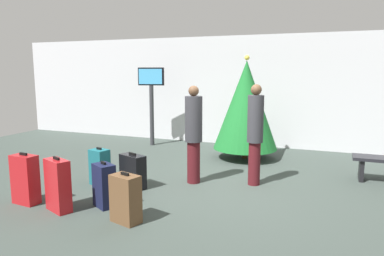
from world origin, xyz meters
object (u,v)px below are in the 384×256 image
(flight_info_kiosk, at_px, (151,94))
(suitcase_3, at_px, (58,185))
(traveller_0, at_px, (255,132))
(suitcase_5, at_px, (104,186))
(holiday_tree, at_px, (246,105))
(suitcase_1, at_px, (25,179))
(traveller_1, at_px, (194,132))
(suitcase_0, at_px, (100,167))
(suitcase_4, at_px, (126,199))
(suitcase_2, at_px, (133,171))

(flight_info_kiosk, relative_size, suitcase_3, 2.63)
(traveller_0, bearing_deg, suitcase_5, -134.79)
(holiday_tree, relative_size, suitcase_5, 3.42)
(suitcase_3, bearing_deg, suitcase_1, 175.32)
(traveller_1, xyz_separation_m, suitcase_3, (-1.39, -2.04, -0.57))
(holiday_tree, xyz_separation_m, suitcase_1, (-2.56, -4.22, -0.90))
(traveller_1, xyz_separation_m, suitcase_0, (-1.58, -0.74, -0.64))
(suitcase_3, bearing_deg, traveller_1, 55.73)
(suitcase_4, bearing_deg, suitcase_0, 136.34)
(holiday_tree, xyz_separation_m, suitcase_3, (-1.86, -4.27, -0.90))
(traveller_0, xyz_separation_m, suitcase_5, (-1.93, -1.95, -0.66))
(suitcase_0, xyz_separation_m, suitcase_1, (-0.51, -1.25, 0.06))
(holiday_tree, bearing_deg, suitcase_1, -121.26)
(suitcase_0, relative_size, suitcase_3, 0.84)
(suitcase_4, bearing_deg, suitcase_1, 178.52)
(flight_info_kiosk, xyz_separation_m, suitcase_2, (1.46, -3.53, -1.16))
(traveller_0, bearing_deg, traveller_1, -165.00)
(suitcase_2, bearing_deg, suitcase_1, -132.70)
(suitcase_4, bearing_deg, flight_info_kiosk, 113.73)
(flight_info_kiosk, height_order, suitcase_1, flight_info_kiosk)
(traveller_1, height_order, suitcase_2, traveller_1)
(suitcase_4, bearing_deg, traveller_0, 60.53)
(suitcase_0, bearing_deg, flight_info_kiosk, 102.37)
(traveller_0, bearing_deg, suitcase_3, -136.74)
(flight_info_kiosk, relative_size, suitcase_2, 3.37)
(suitcase_3, xyz_separation_m, suitcase_4, (1.17, 0.01, -0.06))
(suitcase_1, bearing_deg, suitcase_0, 67.59)
(traveller_0, height_order, suitcase_5, traveller_0)
(holiday_tree, distance_m, suitcase_1, 5.01)
(traveller_1, relative_size, suitcase_5, 2.54)
(holiday_tree, xyz_separation_m, suitcase_2, (-1.37, -2.93, -0.99))
(suitcase_2, height_order, suitcase_3, suitcase_3)
(flight_info_kiosk, relative_size, traveller_1, 1.20)
(suitcase_1, distance_m, suitcase_4, 1.87)
(holiday_tree, height_order, traveller_0, holiday_tree)
(traveller_1, relative_size, suitcase_1, 2.22)
(flight_info_kiosk, height_order, traveller_1, flight_info_kiosk)
(holiday_tree, relative_size, traveller_1, 1.34)
(suitcase_2, bearing_deg, holiday_tree, 64.93)
(suitcase_1, relative_size, suitcase_3, 0.99)
(flight_info_kiosk, xyz_separation_m, traveller_1, (2.37, -2.84, -0.49))
(holiday_tree, height_order, suitcase_0, holiday_tree)
(suitcase_0, distance_m, suitcase_4, 1.87)
(suitcase_1, relative_size, suitcase_4, 1.15)
(traveller_0, height_order, suitcase_3, traveller_0)
(flight_info_kiosk, xyz_separation_m, traveller_0, (3.46, -2.54, -0.47))
(suitcase_1, distance_m, suitcase_5, 1.30)
(traveller_0, relative_size, suitcase_5, 2.58)
(flight_info_kiosk, height_order, suitcase_3, flight_info_kiosk)
(suitcase_5, bearing_deg, suitcase_4, -31.60)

